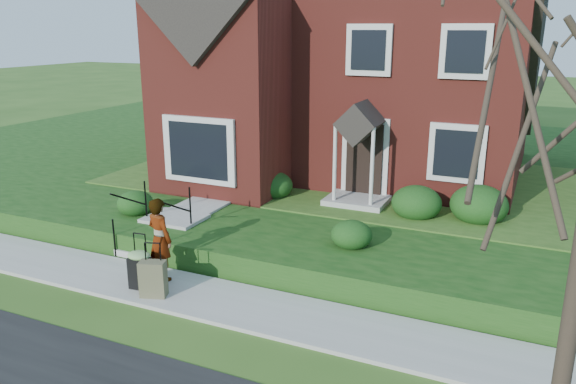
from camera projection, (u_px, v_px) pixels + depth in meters
The scene contains 10 objects.
ground at pixel (213, 301), 11.01m from camera, with size 120.00×120.00×0.00m, color #2D5119.
sidewalk at pixel (213, 299), 10.99m from camera, with size 60.00×1.60×0.08m, color #9E9B93.
terrace at pixel (486, 178), 18.85m from camera, with size 44.00×20.00×0.60m, color #143C10.
walkway at pixel (230, 191), 16.19m from camera, with size 1.20×6.00×0.06m, color #9E9B93.
main_house at pixel (360, 24), 17.99m from camera, with size 10.40×10.20×9.40m.
front_steps at pixel (164, 230), 13.48m from camera, with size 1.40×2.02×1.50m.
foundation_shrubs at pixel (316, 189), 14.87m from camera, with size 9.97×4.25×0.98m.
woman at pixel (160, 239), 11.57m from camera, with size 0.64×0.42×1.77m, color #999999.
suitcase_black at pixel (140, 268), 11.25m from camera, with size 0.52×0.44×1.17m.
suitcase_olive at pixel (153, 279), 10.95m from camera, with size 0.57×0.43×1.10m.
Camera 1 is at (5.46, -8.45, 5.17)m, focal length 35.00 mm.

